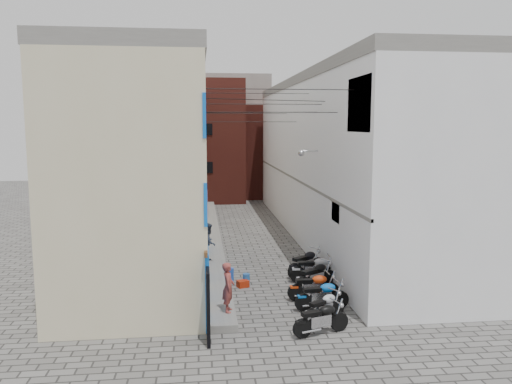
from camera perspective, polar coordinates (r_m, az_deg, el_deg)
name	(u,v)px	position (r m, az deg, el deg)	size (l,w,h in m)	color
ground	(290,331)	(16.09, 3.88, -15.52)	(90.00, 90.00, 0.00)	#5B5955
plinth	(212,236)	(28.24, -5.03, -5.06)	(0.90, 26.00, 0.25)	slate
building_left	(157,159)	(27.65, -11.23, 3.71)	(5.10, 27.00, 9.00)	beige
building_right	(336,158)	(28.66, 9.13, 3.91)	(5.94, 26.00, 9.00)	white
building_far_brick_left	(207,141)	(42.57, -5.58, 5.83)	(6.00, 6.00, 10.00)	maroon
building_far_brick_right	(263,151)	(44.97, 0.79, 4.68)	(5.00, 6.00, 8.00)	maroon
building_far_concrete	(227,134)	(48.63, -3.34, 6.66)	(8.00, 5.00, 11.00)	slate
far_shopfront	(233,189)	(40.16, -2.59, 0.31)	(2.00, 0.30, 2.40)	black
overhead_wires	(260,107)	(22.37, 0.47, 9.70)	(5.80, 13.02, 1.32)	black
motorcycle_a	(321,317)	(15.70, 7.46, -14.00)	(0.60, 1.89, 1.10)	black
motorcycle_b	(325,306)	(16.68, 7.86, -12.76)	(0.58, 1.82, 1.05)	#B7B8BD
motorcycle_c	(322,294)	(17.66, 7.56, -11.46)	(0.62, 1.95, 1.13)	#0C5EB9
motorcycle_d	(314,285)	(18.53, 6.63, -10.52)	(0.61, 1.94, 1.13)	red
motorcycle_e	(316,275)	(19.66, 6.89, -9.35)	(0.65, 2.06, 1.19)	black
motorcycle_f	(315,268)	(20.54, 6.81, -8.57)	(0.66, 2.10, 1.22)	#A7A7AC
motorcycle_g	(306,261)	(21.42, 5.76, -7.89)	(0.66, 2.08, 1.20)	black
person_a	(228,287)	(16.61, -3.20, -10.80)	(0.60, 0.39, 1.64)	#9D4039
person_b	(209,242)	(22.53, -5.44, -5.75)	(0.84, 0.66, 1.73)	#2B3241
water_jug_near	(246,279)	(20.21, -1.12, -9.93)	(0.28, 0.28, 0.44)	#235FAF
water_jug_far	(230,275)	(20.66, -3.02, -9.41)	(0.34, 0.34, 0.53)	blue
red_crate	(243,284)	(19.94, -1.51, -10.44)	(0.43, 0.32, 0.27)	#AC260C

